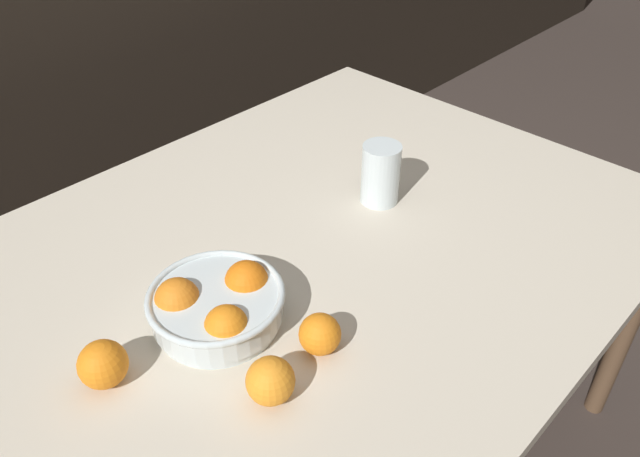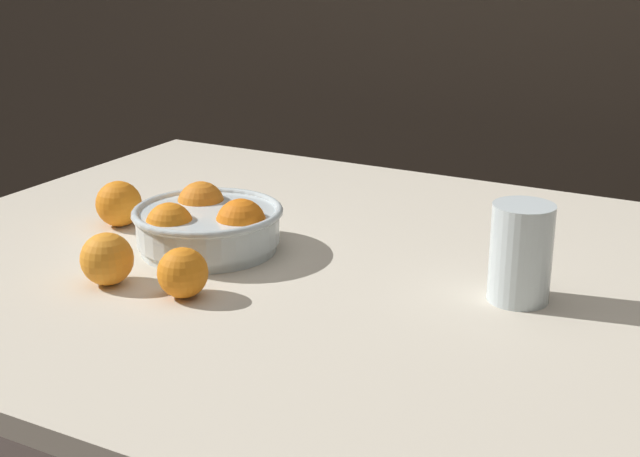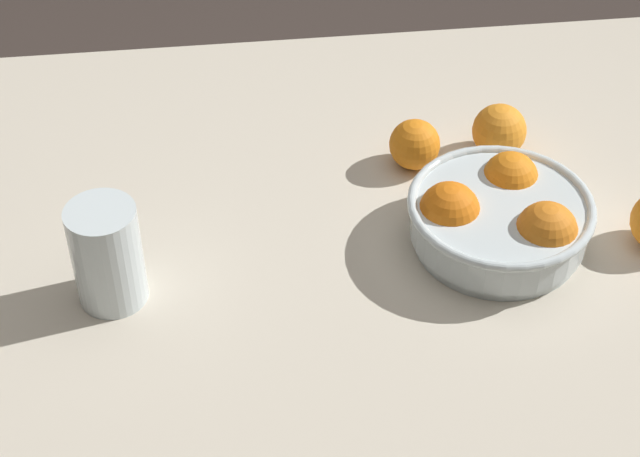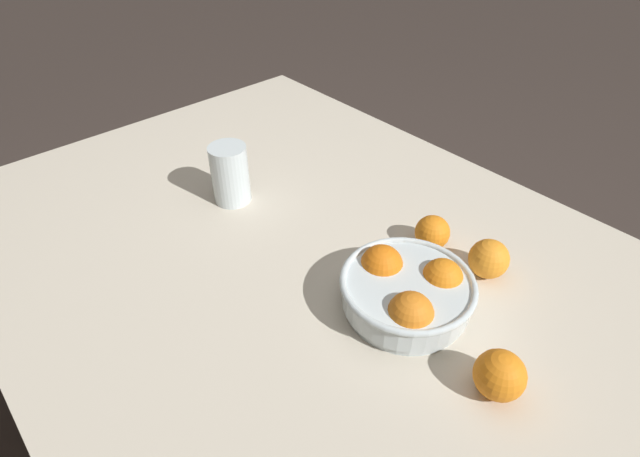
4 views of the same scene
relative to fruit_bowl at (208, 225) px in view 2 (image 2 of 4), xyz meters
The scene contains 6 objects.
dining_table 0.26m from the fruit_bowl, ahead, with size 1.47×1.07×0.70m.
fruit_bowl is the anchor object (origin of this frame).
juice_glass 0.48m from the fruit_bowl, ahead, with size 0.08×0.08×0.13m.
orange_loose_near_bowl 0.20m from the fruit_bowl, behind, with size 0.08×0.08×0.08m, color orange.
orange_loose_front 0.18m from the fruit_bowl, 65.47° to the right, with size 0.07×0.07×0.07m, color orange.
orange_loose_aside 0.18m from the fruit_bowl, 103.84° to the right, with size 0.07×0.07×0.07m, color orange.
Camera 2 is at (0.52, -1.09, 1.18)m, focal length 50.00 mm.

